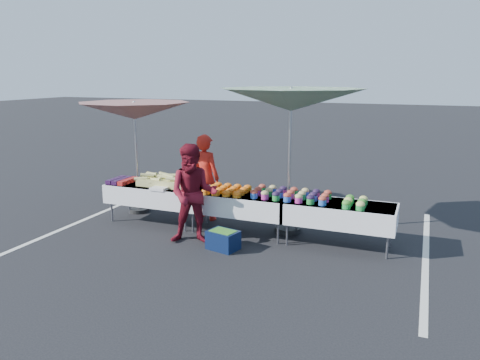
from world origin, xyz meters
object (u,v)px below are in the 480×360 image
at_px(table_left, 155,193).
at_px(storage_bin, 223,239).
at_px(table_right, 339,213).
at_px(customer, 193,194).
at_px(umbrella_left, 134,112).
at_px(umbrella_right, 291,101).
at_px(table_center, 240,202).
at_px(vendor, 205,177).

relative_size(table_left, storage_bin, 3.29).
xyz_separation_m(table_right, customer, (-2.36, -0.75, 0.28)).
relative_size(umbrella_left, umbrella_right, 0.99).
relative_size(table_center, table_right, 1.00).
bearing_deg(storage_bin, vendor, 139.26).
height_order(table_right, storage_bin, table_right).
distance_m(table_right, umbrella_right, 2.11).
bearing_deg(umbrella_left, table_center, -10.63).
bearing_deg(customer, table_center, 33.15).
xyz_separation_m(customer, umbrella_left, (-1.94, 1.22, 1.25)).
distance_m(vendor, umbrella_left, 1.98).
relative_size(table_right, customer, 1.08).
bearing_deg(customer, table_left, 128.65).
xyz_separation_m(vendor, storage_bin, (1.01, -1.41, -0.69)).
height_order(table_center, customer, customer).
bearing_deg(storage_bin, table_center, 106.54).
bearing_deg(table_left, customer, -31.11).
xyz_separation_m(table_right, storage_bin, (-1.76, -0.86, -0.42)).
bearing_deg(umbrella_left, table_left, -33.82).
bearing_deg(umbrella_right, table_left, -171.25).
xyz_separation_m(umbrella_left, storage_bin, (2.54, -1.33, -1.95)).
relative_size(table_center, storage_bin, 3.29).
relative_size(umbrella_right, storage_bin, 5.17).
bearing_deg(umbrella_right, customer, -139.72).
xyz_separation_m(table_center, storage_bin, (0.04, -0.86, -0.42)).
height_order(table_right, customer, customer).
bearing_deg(table_center, table_right, 0.00).
bearing_deg(table_left, umbrella_right, 8.75).
relative_size(table_left, table_right, 1.00).
bearing_deg(umbrella_right, storage_bin, -121.01).
height_order(customer, umbrella_left, umbrella_left).
bearing_deg(table_right, umbrella_right, 158.20).
relative_size(table_left, umbrella_right, 0.64).
bearing_deg(umbrella_left, storage_bin, -27.65).
xyz_separation_m(table_right, vendor, (-2.76, 0.55, 0.28)).
height_order(table_center, vendor, vendor).
bearing_deg(vendor, umbrella_right, -175.39).
xyz_separation_m(table_left, vendor, (0.84, 0.55, 0.28)).
height_order(table_left, table_center, same).
bearing_deg(table_center, vendor, 150.31).
xyz_separation_m(table_center, vendor, (-0.96, 0.55, 0.28)).
bearing_deg(umbrella_right, vendor, 175.14).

